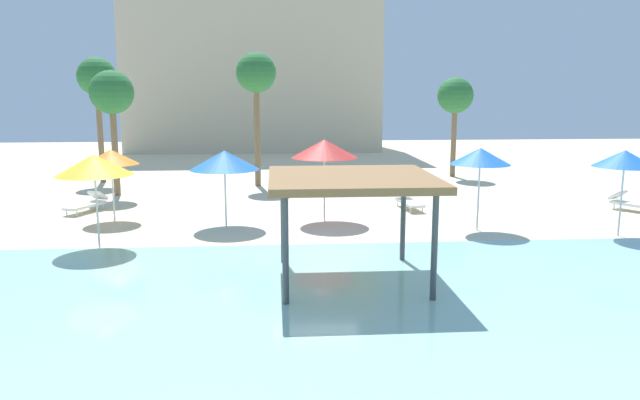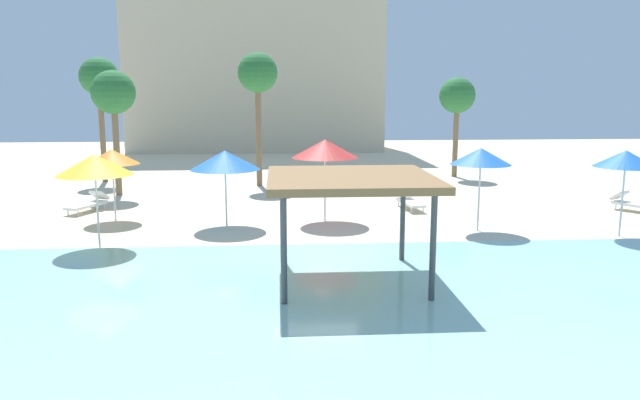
% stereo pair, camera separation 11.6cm
% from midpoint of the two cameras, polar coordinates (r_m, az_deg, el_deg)
% --- Properties ---
extents(ground_plane, '(80.00, 80.00, 0.00)m').
position_cam_midpoint_polar(ground_plane, '(16.82, -0.36, -5.59)').
color(ground_plane, beige).
extents(lagoon_water, '(44.00, 13.50, 0.04)m').
position_cam_midpoint_polar(lagoon_water, '(11.87, 1.43, -12.42)').
color(lagoon_water, '#99D1C6').
rests_on(lagoon_water, ground).
extents(shade_pavilion, '(3.94, 3.94, 2.61)m').
position_cam_midpoint_polar(shade_pavilion, '(14.43, 2.78, 1.66)').
color(shade_pavilion, '#42474C').
rests_on(shade_pavilion, ground).
extents(beach_umbrella_orange_0, '(1.93, 1.93, 2.56)m').
position_cam_midpoint_polar(beach_umbrella_orange_0, '(22.68, -19.27, 3.85)').
color(beach_umbrella_orange_0, silver).
rests_on(beach_umbrella_orange_0, ground).
extents(beach_umbrella_yellow_1, '(2.20, 2.20, 2.79)m').
position_cam_midpoint_polar(beach_umbrella_yellow_1, '(18.66, -20.71, 3.11)').
color(beach_umbrella_yellow_1, silver).
rests_on(beach_umbrella_yellow_1, ground).
extents(beach_umbrella_red_2, '(2.35, 2.35, 2.92)m').
position_cam_midpoint_polar(beach_umbrella_red_2, '(21.32, 0.26, 4.87)').
color(beach_umbrella_red_2, silver).
rests_on(beach_umbrella_red_2, ground).
extents(beach_umbrella_blue_3, '(2.35, 2.35, 2.61)m').
position_cam_midpoint_polar(beach_umbrella_blue_3, '(20.68, -9.17, 3.73)').
color(beach_umbrella_blue_3, silver).
rests_on(beach_umbrella_blue_3, ground).
extents(beach_umbrella_blue_5, '(1.93, 1.93, 2.76)m').
position_cam_midpoint_polar(beach_umbrella_blue_5, '(21.30, 26.68, 3.51)').
color(beach_umbrella_blue_5, silver).
rests_on(beach_umbrella_blue_5, ground).
extents(beach_umbrella_blue_6, '(1.98, 1.98, 2.76)m').
position_cam_midpoint_polar(beach_umbrella_blue_6, '(20.50, 14.73, 4.01)').
color(beach_umbrella_blue_6, silver).
rests_on(beach_umbrella_blue_6, ground).
extents(lounge_chair_0, '(1.33, 1.98, 0.74)m').
position_cam_midpoint_polar(lounge_chair_0, '(24.94, -21.17, -0.27)').
color(lounge_chair_0, white).
rests_on(lounge_chair_0, ground).
extents(lounge_chair_1, '(0.86, 1.96, 0.74)m').
position_cam_midpoint_polar(lounge_chair_1, '(24.12, 8.20, -0.02)').
color(lounge_chair_1, white).
rests_on(lounge_chair_1, ground).
extents(lounge_chair_3, '(1.49, 1.94, 0.74)m').
position_cam_midpoint_polar(lounge_chair_3, '(26.29, 27.22, -0.21)').
color(lounge_chair_3, white).
rests_on(lounge_chair_3, ground).
extents(palm_tree_0, '(1.90, 1.90, 6.40)m').
position_cam_midpoint_polar(palm_tree_0, '(29.47, -6.16, 11.56)').
color(palm_tree_0, brown).
rests_on(palm_tree_0, ground).
extents(palm_tree_1, '(1.90, 1.90, 6.24)m').
position_cam_midpoint_polar(palm_tree_1, '(32.54, -20.41, 10.61)').
color(palm_tree_1, brown).
rests_on(palm_tree_1, ground).
extents(palm_tree_2, '(1.90, 1.90, 5.48)m').
position_cam_midpoint_polar(palm_tree_2, '(28.09, -19.18, 9.36)').
color(palm_tree_2, brown).
rests_on(palm_tree_2, ground).
extents(palm_tree_3, '(1.90, 1.90, 5.30)m').
position_cam_midpoint_polar(palm_tree_3, '(33.32, 12.55, 9.44)').
color(palm_tree_3, brown).
rests_on(palm_tree_3, ground).
extents(hotel_block_0, '(19.22, 9.19, 16.37)m').
position_cam_midpoint_polar(hotel_block_0, '(49.75, -6.31, 14.36)').
color(hotel_block_0, beige).
rests_on(hotel_block_0, ground).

